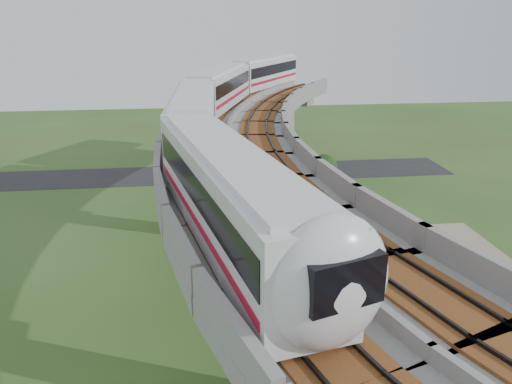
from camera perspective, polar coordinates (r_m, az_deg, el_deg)
ground at (r=35.59m, az=-2.74°, el=-12.14°), size 160.00×160.00×0.00m
dirt_lot at (r=37.42m, az=19.91°, el=-11.66°), size 18.00×26.00×0.04m
asphalt_road at (r=63.13m, az=-4.80°, el=2.11°), size 60.00×8.00×0.03m
viaduct at (r=32.30m, az=3.83°, el=2.16°), size 19.58×73.98×11.40m
metro_train at (r=40.11m, az=-2.49°, el=10.31°), size 15.64×60.57×3.64m
fence at (r=37.06m, az=12.69°, el=-9.93°), size 3.87×38.73×1.50m
tree_0 at (r=58.05m, az=7.78°, el=3.03°), size 2.96×2.96×3.77m
tree_1 at (r=50.48m, az=6.75°, el=0.47°), size 2.31×2.31×3.39m
tree_2 at (r=43.15m, az=5.00°, el=-3.05°), size 2.41×2.41×3.24m
tree_3 at (r=36.53m, az=7.27°, el=-7.30°), size 1.93×1.93×3.12m
tree_4 at (r=31.62m, az=9.26°, el=-12.41°), size 2.05×2.05×2.94m
tree_5 at (r=26.31m, az=19.64°, el=-19.93°), size 1.95×1.95×3.20m
car_white at (r=30.90m, az=24.58°, el=-18.19°), size 2.43×3.61×1.14m
car_red at (r=38.21m, az=18.56°, el=-9.68°), size 3.64×3.77×1.28m
car_dark at (r=45.48m, az=11.82°, el=-4.44°), size 3.95×2.47×1.07m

